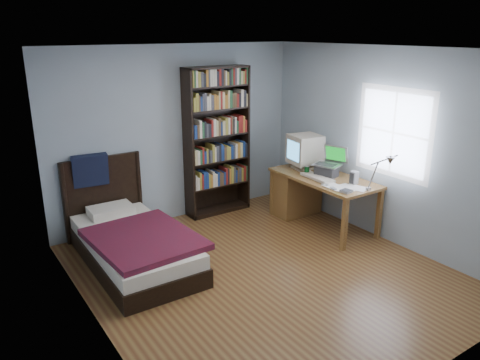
{
  "coord_description": "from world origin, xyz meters",
  "views": [
    {
      "loc": [
        -2.93,
        -3.84,
        2.69
      ],
      "look_at": [
        0.11,
        0.65,
        0.93
      ],
      "focal_mm": 35.0,
      "sensor_mm": 36.0,
      "label": 1
    }
  ],
  "objects_px": {
    "soda_can": "(307,170)",
    "bookshelf": "(217,142)",
    "desk": "(302,190)",
    "desk_lamp": "(387,164)",
    "crt_monitor": "(304,149)",
    "bed": "(131,241)",
    "speaker": "(354,178)",
    "keyboard": "(318,178)",
    "laptop": "(328,168)"
  },
  "relations": [
    {
      "from": "desk",
      "to": "bookshelf",
      "type": "height_order",
      "value": "bookshelf"
    },
    {
      "from": "desk",
      "to": "laptop",
      "type": "relative_size",
      "value": 3.5
    },
    {
      "from": "desk_lamp",
      "to": "bed",
      "type": "xyz_separation_m",
      "value": [
        -2.62,
        1.55,
        -0.92
      ]
    },
    {
      "from": "crt_monitor",
      "to": "keyboard",
      "type": "height_order",
      "value": "crt_monitor"
    },
    {
      "from": "bookshelf",
      "to": "bed",
      "type": "relative_size",
      "value": 1.05
    },
    {
      "from": "soda_can",
      "to": "desk",
      "type": "bearing_deg",
      "value": 59.09
    },
    {
      "from": "desk",
      "to": "keyboard",
      "type": "distance_m",
      "value": 0.58
    },
    {
      "from": "crt_monitor",
      "to": "laptop",
      "type": "distance_m",
      "value": 0.51
    },
    {
      "from": "desk",
      "to": "soda_can",
      "type": "height_order",
      "value": "soda_can"
    },
    {
      "from": "speaker",
      "to": "bed",
      "type": "bearing_deg",
      "value": 157.91
    },
    {
      "from": "bed",
      "to": "keyboard",
      "type": "bearing_deg",
      "value": -11.54
    },
    {
      "from": "speaker",
      "to": "keyboard",
      "type": "bearing_deg",
      "value": 116.55
    },
    {
      "from": "desk_lamp",
      "to": "keyboard",
      "type": "distance_m",
      "value": 1.13
    },
    {
      "from": "desk",
      "to": "bed",
      "type": "height_order",
      "value": "bed"
    },
    {
      "from": "desk",
      "to": "speaker",
      "type": "height_order",
      "value": "speaker"
    },
    {
      "from": "bed",
      "to": "speaker",
      "type": "bearing_deg",
      "value": -18.85
    },
    {
      "from": "crt_monitor",
      "to": "speaker",
      "type": "height_order",
      "value": "crt_monitor"
    },
    {
      "from": "speaker",
      "to": "bed",
      "type": "distance_m",
      "value": 2.97
    },
    {
      "from": "keyboard",
      "to": "soda_can",
      "type": "height_order",
      "value": "soda_can"
    },
    {
      "from": "bookshelf",
      "to": "desk_lamp",
      "type": "bearing_deg",
      "value": -68.94
    },
    {
      "from": "crt_monitor",
      "to": "soda_can",
      "type": "xyz_separation_m",
      "value": [
        -0.17,
        -0.27,
        -0.23
      ]
    },
    {
      "from": "crt_monitor",
      "to": "bookshelf",
      "type": "xyz_separation_m",
      "value": [
        -0.98,
        0.82,
        0.08
      ]
    },
    {
      "from": "desk",
      "to": "desk_lamp",
      "type": "distance_m",
      "value": 1.67
    },
    {
      "from": "keyboard",
      "to": "bed",
      "type": "relative_size",
      "value": 0.25
    },
    {
      "from": "crt_monitor",
      "to": "bed",
      "type": "bearing_deg",
      "value": 179.6
    },
    {
      "from": "soda_can",
      "to": "bed",
      "type": "distance_m",
      "value": 2.6
    },
    {
      "from": "speaker",
      "to": "bookshelf",
      "type": "bearing_deg",
      "value": 117.69
    },
    {
      "from": "crt_monitor",
      "to": "bed",
      "type": "height_order",
      "value": "crt_monitor"
    },
    {
      "from": "desk_lamp",
      "to": "speaker",
      "type": "relative_size",
      "value": 3.18
    },
    {
      "from": "crt_monitor",
      "to": "desk_lamp",
      "type": "height_order",
      "value": "desk_lamp"
    },
    {
      "from": "laptop",
      "to": "speaker",
      "type": "height_order",
      "value": "laptop"
    },
    {
      "from": "laptop",
      "to": "bed",
      "type": "distance_m",
      "value": 2.82
    },
    {
      "from": "desk_lamp",
      "to": "speaker",
      "type": "bearing_deg",
      "value": 77.11
    },
    {
      "from": "bed",
      "to": "laptop",
      "type": "bearing_deg",
      "value": -10.55
    },
    {
      "from": "crt_monitor",
      "to": "bookshelf",
      "type": "height_order",
      "value": "bookshelf"
    },
    {
      "from": "laptop",
      "to": "desk_lamp",
      "type": "xyz_separation_m",
      "value": [
        -0.08,
        -1.05,
        0.33
      ]
    },
    {
      "from": "soda_can",
      "to": "speaker",
      "type": "bearing_deg",
      "value": -70.0
    },
    {
      "from": "laptop",
      "to": "desk_lamp",
      "type": "height_order",
      "value": "desk_lamp"
    },
    {
      "from": "bookshelf",
      "to": "bed",
      "type": "height_order",
      "value": "bookshelf"
    },
    {
      "from": "laptop",
      "to": "speaker",
      "type": "bearing_deg",
      "value": -82.72
    },
    {
      "from": "bed",
      "to": "desk",
      "type": "bearing_deg",
      "value": -1.35
    },
    {
      "from": "desk_lamp",
      "to": "keyboard",
      "type": "bearing_deg",
      "value": 95.85
    },
    {
      "from": "soda_can",
      "to": "bookshelf",
      "type": "distance_m",
      "value": 1.39
    },
    {
      "from": "desk_lamp",
      "to": "crt_monitor",
      "type": "bearing_deg",
      "value": 87.34
    },
    {
      "from": "speaker",
      "to": "soda_can",
      "type": "height_order",
      "value": "speaker"
    },
    {
      "from": "soda_can",
      "to": "bed",
      "type": "xyz_separation_m",
      "value": [
        -2.52,
        0.28,
        -0.53
      ]
    },
    {
      "from": "speaker",
      "to": "soda_can",
      "type": "bearing_deg",
      "value": 106.76
    },
    {
      "from": "laptop",
      "to": "speaker",
      "type": "distance_m",
      "value": 0.44
    },
    {
      "from": "soda_can",
      "to": "bed",
      "type": "bearing_deg",
      "value": 173.56
    },
    {
      "from": "crt_monitor",
      "to": "speaker",
      "type": "xyz_separation_m",
      "value": [
        0.07,
        -0.92,
        -0.2
      ]
    }
  ]
}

